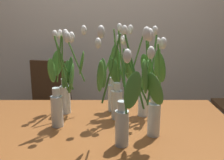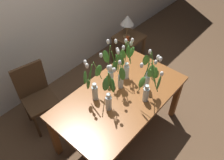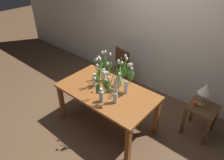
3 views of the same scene
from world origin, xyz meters
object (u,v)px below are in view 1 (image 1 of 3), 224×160
tulip_vase_2 (154,103)px  tulip_vase_6 (115,86)px  dining_table (98,138)px  tulip_vase_4 (115,84)px  tulip_vase_1 (61,92)px  dining_chair (47,105)px  tulip_vase_3 (144,79)px  tulip_vase_0 (125,100)px  tulip_vase_5 (64,82)px

tulip_vase_2 → tulip_vase_6: (-0.20, 0.25, 0.02)m
dining_table → tulip_vase_4: bearing=66.6°
tulip_vase_1 → dining_chair: bearing=109.0°
dining_table → tulip_vase_4: (0.10, 0.24, 0.28)m
tulip_vase_2 → tulip_vase_3: tulip_vase_2 is taller
dining_table → tulip_vase_0: 0.45m
dining_table → tulip_vase_6: tulip_vase_6 is taller
tulip_vase_3 → tulip_vase_6: size_ratio=0.99×
dining_table → tulip_vase_6: bearing=42.8°
tulip_vase_0 → tulip_vase_2: 0.20m
dining_chair → tulip_vase_5: bearing=-67.5°
tulip_vase_0 → tulip_vase_3: tulip_vase_0 is taller
dining_table → tulip_vase_3: 0.46m
dining_table → tulip_vase_4: size_ratio=2.79×
tulip_vase_2 → tulip_vase_4: (-0.20, 0.39, -0.00)m
dining_table → tulip_vase_1: (-0.21, -0.01, 0.29)m
dining_table → dining_chair: dining_chair is taller
dining_table → dining_chair: bearing=119.4°
dining_table → tulip_vase_5: 0.43m
tulip_vase_0 → tulip_vase_3: (0.14, 0.43, -0.01)m
dining_table → dining_chair: 1.11m
tulip_vase_2 → tulip_vase_5: bearing=145.7°
tulip_vase_4 → tulip_vase_1: bearing=-142.1°
tulip_vase_1 → tulip_vase_2: size_ratio=0.96×
tulip_vase_5 → tulip_vase_6: 0.35m
tulip_vase_0 → tulip_vase_2: tulip_vase_0 is taller
tulip_vase_3 → tulip_vase_1: bearing=-161.2°
tulip_vase_1 → tulip_vase_6: size_ratio=0.97×
tulip_vase_0 → tulip_vase_1: bearing=143.4°
tulip_vase_1 → tulip_vase_5: size_ratio=0.98×
tulip_vase_4 → tulip_vase_6: size_ratio=1.01×
tulip_vase_0 → tulip_vase_4: (-0.04, 0.50, -0.05)m
tulip_vase_4 → dining_chair: tulip_vase_4 is taller
tulip_vase_3 → dining_table: bearing=-150.5°
dining_table → tulip_vase_3: (0.29, 0.16, 0.32)m
dining_table → tulip_vase_2: size_ratio=2.79×
tulip_vase_1 → dining_chair: 1.11m
tulip_vase_1 → tulip_vase_2: bearing=-16.4°
tulip_vase_3 → tulip_vase_5: (-0.51, 0.04, -0.02)m
dining_table → tulip_vase_3: bearing=29.5°
tulip_vase_5 → tulip_vase_1: bearing=-84.8°
dining_table → tulip_vase_0: tulip_vase_0 is taller
tulip_vase_6 → tulip_vase_3: bearing=20.2°
tulip_vase_2 → tulip_vase_5: size_ratio=1.02×
tulip_vase_5 → tulip_vase_6: tulip_vase_6 is taller
tulip_vase_2 → tulip_vase_6: bearing=128.6°
tulip_vase_0 → tulip_vase_4: size_ratio=1.02×
tulip_vase_3 → tulip_vase_5: bearing=175.3°
tulip_vase_5 → tulip_vase_6: bearing=-18.6°
dining_chair → dining_table: bearing=-60.6°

